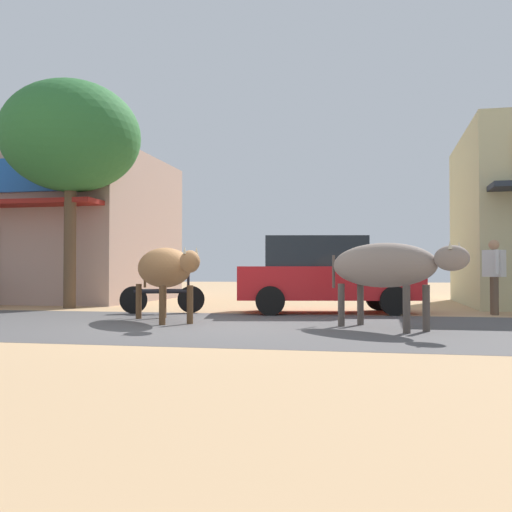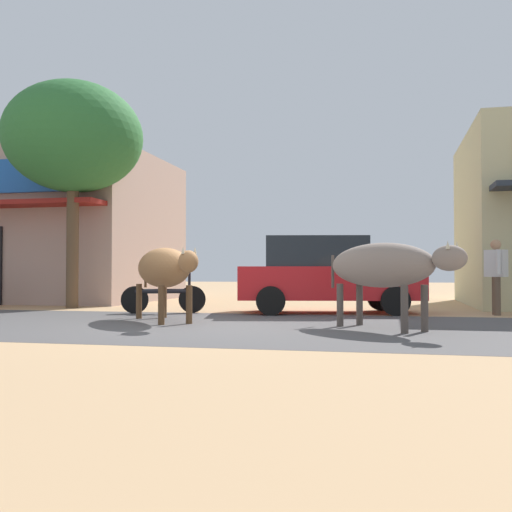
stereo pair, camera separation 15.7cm
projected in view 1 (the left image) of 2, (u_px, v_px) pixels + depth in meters
ground at (198, 325)px, 9.91m from camera, size 80.00×80.00×0.00m
asphalt_road at (198, 325)px, 9.91m from camera, size 72.00×5.59×0.00m
storefront_left_cafe at (55, 230)px, 18.63m from camera, size 6.40×6.62×4.41m
roadside_tree at (71, 137)px, 14.61m from camera, size 3.39×3.39×5.57m
parked_hatchback_car at (324, 274)px, 12.92m from camera, size 4.12×2.37×1.64m
parked_motorcycle at (164, 292)px, 12.78m from camera, size 1.70×0.76×1.04m
cow_near_brown at (164, 268)px, 10.69m from camera, size 2.11×2.51×1.33m
cow_far_dark at (385, 266)px, 9.26m from camera, size 2.23×2.10×1.35m
pedestrian_by_shop at (494, 271)px, 12.30m from camera, size 0.48×0.61×1.55m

